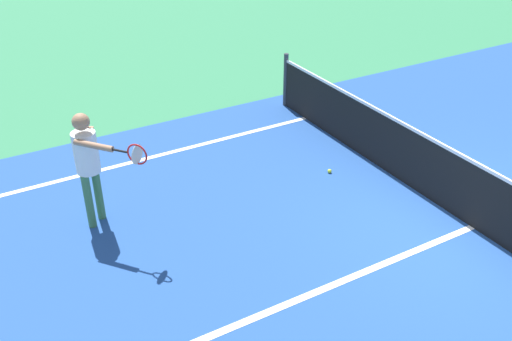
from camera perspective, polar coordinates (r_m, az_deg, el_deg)
ground_plane at (r=8.50m, az=20.78°, el=-5.30°), size 60.00×60.00×0.00m
court_surface_inbounds at (r=8.50m, az=20.78°, el=-5.29°), size 10.62×24.40×0.00m
line_center_service at (r=6.72m, az=2.00°, el=-13.63°), size 0.10×6.40×0.01m
net at (r=8.24m, az=21.39°, el=-2.50°), size 9.78×0.09×1.07m
player_near at (r=7.81m, az=-16.38°, el=1.23°), size 1.09×0.70×1.66m
tennis_ball_near_net at (r=9.25m, az=7.35°, el=-0.05°), size 0.07×0.07×0.07m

